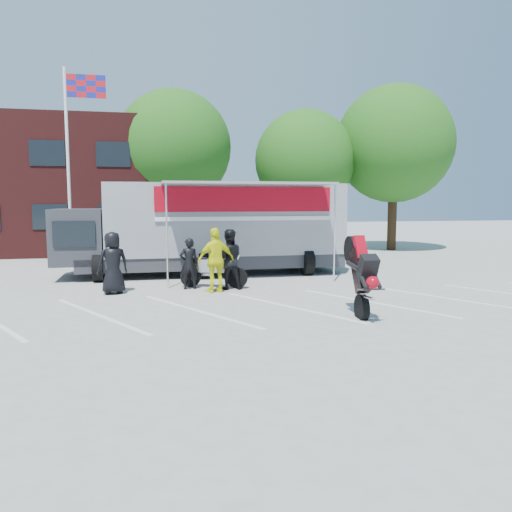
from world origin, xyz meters
name	(u,v)px	position (x,y,z in m)	size (l,w,h in m)	color
ground	(293,316)	(0.00, 0.00, 0.00)	(100.00, 100.00, 0.00)	#A5A5A0
parking_bay_lines	(282,307)	(0.00, 1.00, 0.01)	(18.00, 5.00, 0.01)	white
office_building	(24,187)	(-10.00, 18.00, 3.50)	(18.00, 8.00, 7.00)	#481717
flagpole	(74,143)	(-6.24, 10.00, 5.05)	(1.61, 0.12, 8.00)	white
tree_left	(174,148)	(-2.00, 16.00, 5.57)	(6.12, 6.12, 8.64)	#382314
tree_mid	(305,161)	(5.00, 15.00, 4.94)	(5.44, 5.44, 7.68)	#382314
tree_right	(394,144)	(10.00, 14.50, 5.88)	(6.46, 6.46, 9.12)	#382314
transporter_truck	(213,274)	(-1.02, 7.29, 0.00)	(10.69, 5.15, 3.40)	gray
parked_motorcycle	(214,288)	(-1.38, 4.30, 0.00)	(0.75, 2.25, 1.18)	#A9A9AD
stunt_bike_rider	(352,313)	(1.54, 0.01, 0.00)	(0.85, 1.81, 2.13)	black
spectator_leather_a	(113,263)	(-4.44, 3.87, 0.93)	(0.91, 0.59, 1.86)	black
spectator_leather_b	(189,264)	(-2.16, 4.20, 0.81)	(0.59, 0.39, 1.61)	black
spectator_leather_c	(229,259)	(-0.95, 3.94, 0.94)	(0.92, 0.71, 1.89)	black
spectator_hivis	(216,260)	(-1.41, 3.47, 0.98)	(1.15, 0.48, 1.96)	#EEF10C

